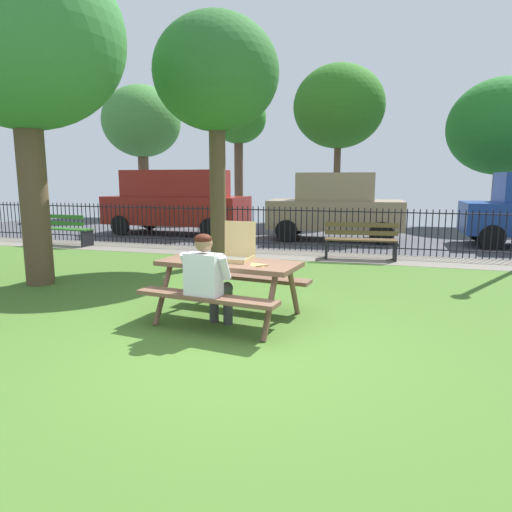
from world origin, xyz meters
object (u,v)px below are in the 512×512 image
object	(u,v)px
tree_near_table	(21,38)
far_tree_midright	(502,127)
picnic_table_foreground	(229,274)
parked_car_left	(335,206)
pizza_slice_on_table	(258,265)
far_tree_midleft	(238,120)
pizza_box_open	(236,251)
park_bench_center	(361,241)
far_tree_center	(339,107)
parked_car_far_left	(176,201)
adult_at_table	(208,277)
park_bench_left	(64,230)
far_tree_left	(142,122)
tree_by_fence	(216,76)

from	to	relation	value
tree_near_table	far_tree_midright	size ratio (longest dim) A/B	1.01
picnic_table_foreground	parked_car_left	world-z (taller)	parked_car_left
pizza_slice_on_table	far_tree_midleft	size ratio (longest dim) A/B	0.05
picnic_table_foreground	pizza_box_open	bearing A→B (deg)	71.93
pizza_slice_on_table	park_bench_center	world-z (taller)	park_bench_center
pizza_box_open	park_bench_center	size ratio (longest dim) A/B	0.30
far_tree_center	parked_car_far_left	bearing A→B (deg)	-127.70
tree_near_table	pizza_box_open	bearing A→B (deg)	-12.09
pizza_slice_on_table	far_tree_midright	world-z (taller)	far_tree_midright
pizza_slice_on_table	park_bench_center	xyz separation A→B (m)	(0.92, 5.19, -0.36)
pizza_box_open	adult_at_table	xyz separation A→B (m)	(-0.14, -0.65, -0.23)
park_bench_left	parked_car_left	size ratio (longest dim) A/B	0.41
far_tree_left	far_tree_midright	bearing A→B (deg)	0.00
picnic_table_foreground	tree_near_table	size ratio (longest dim) A/B	0.36
far_tree_left	far_tree_midright	size ratio (longest dim) A/B	1.10
pizza_slice_on_table	far_tree_midleft	world-z (taller)	far_tree_midleft
park_bench_center	tree_by_fence	distance (m)	4.70
parked_car_far_left	pizza_box_open	bearing A→B (deg)	-59.25
park_bench_left	parked_car_left	world-z (taller)	parked_car_left
park_bench_left	far_tree_center	distance (m)	11.90
picnic_table_foreground	parked_car_left	xyz separation A→B (m)	(0.41, 8.25, 0.41)
adult_at_table	parked_car_far_left	xyz separation A→B (m)	(-4.67, 8.74, 0.44)
tree_near_table	far_tree_left	world-z (taller)	far_tree_left
pizza_box_open	far_tree_center	xyz separation A→B (m)	(-0.27, 13.96, 3.81)
tree_by_fence	parked_car_left	bearing A→B (deg)	67.91
adult_at_table	park_bench_center	size ratio (longest dim) A/B	0.73
pizza_slice_on_table	adult_at_table	bearing A→B (deg)	-147.36
parked_car_far_left	far_tree_center	xyz separation A→B (m)	(4.54, 5.87, 3.60)
tree_by_fence	adult_at_table	bearing A→B (deg)	-70.79
adult_at_table	park_bench_left	distance (m)	8.54
pizza_box_open	parked_car_left	bearing A→B (deg)	87.45
picnic_table_foreground	tree_near_table	world-z (taller)	tree_near_table
tree_near_table	far_tree_left	distance (m)	14.22
parked_car_far_left	far_tree_left	distance (m)	8.12
far_tree_left	tree_by_fence	bearing A→B (deg)	-53.56
park_bench_center	tree_near_table	world-z (taller)	tree_near_table
adult_at_table	far_tree_midright	distance (m)	16.09
tree_by_fence	far_tree_midright	size ratio (longest dim) A/B	0.91
pizza_box_open	pizza_slice_on_table	bearing A→B (deg)	-38.76
pizza_box_open	adult_at_table	size ratio (longest dim) A/B	0.41
far_tree_left	far_tree_midleft	world-z (taller)	far_tree_left
far_tree_left	picnic_table_foreground	bearing A→B (deg)	-56.61
tree_near_table	far_tree_midleft	distance (m)	13.15
parked_car_far_left	far_tree_midleft	xyz separation A→B (m)	(0.20, 5.87, 3.22)
park_bench_left	tree_near_table	distance (m)	6.08
adult_at_table	parked_car_far_left	bearing A→B (deg)	118.11
park_bench_center	far_tree_midright	world-z (taller)	far_tree_midright
pizza_slice_on_table	parked_car_far_left	size ratio (longest dim) A/B	0.06
pizza_slice_on_table	parked_car_far_left	distance (m)	9.89
far_tree_left	adult_at_table	bearing A→B (deg)	-57.76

